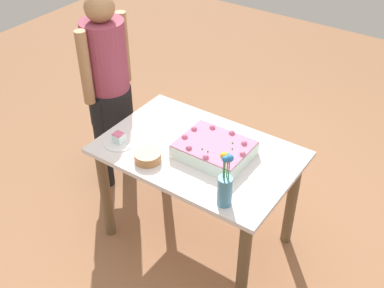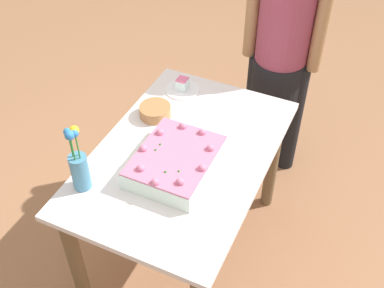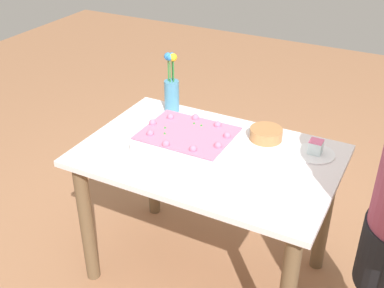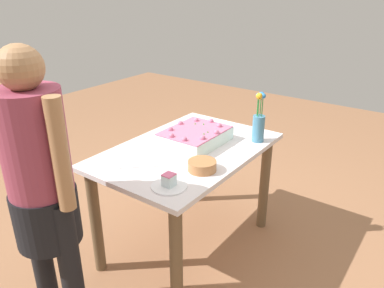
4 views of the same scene
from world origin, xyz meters
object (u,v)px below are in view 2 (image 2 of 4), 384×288
(cake_knife, at_px, (224,112))
(person_standing, at_px, (282,50))
(flower_vase, at_px, (79,166))
(sheet_cake, at_px, (176,161))
(serving_plate_with_slice, at_px, (182,87))
(fruit_bowl, at_px, (155,111))

(cake_knife, height_order, person_standing, person_standing)
(flower_vase, bearing_deg, sheet_cake, 129.80)
(serving_plate_with_slice, height_order, fruit_bowl, serving_plate_with_slice)
(flower_vase, bearing_deg, fruit_bowl, 174.15)
(fruit_bowl, bearing_deg, serving_plate_with_slice, 172.87)
(sheet_cake, bearing_deg, flower_vase, -50.20)
(flower_vase, height_order, person_standing, person_standing)
(flower_vase, bearing_deg, person_standing, 158.55)
(sheet_cake, height_order, person_standing, person_standing)
(serving_plate_with_slice, bearing_deg, fruit_bowl, -7.13)
(serving_plate_with_slice, height_order, flower_vase, flower_vase)
(fruit_bowl, bearing_deg, cake_knife, 119.38)
(sheet_cake, distance_m, person_standing, 1.02)
(fruit_bowl, bearing_deg, sheet_cake, 41.58)
(cake_knife, xyz_separation_m, flower_vase, (0.73, -0.36, 0.12))
(serving_plate_with_slice, xyz_separation_m, cake_knife, (0.08, 0.28, -0.02))
(sheet_cake, distance_m, cake_knife, 0.47)
(serving_plate_with_slice, relative_size, person_standing, 0.13)
(sheet_cake, xyz_separation_m, cake_knife, (-0.47, 0.04, -0.04))
(serving_plate_with_slice, relative_size, cake_knife, 0.81)
(sheet_cake, bearing_deg, cake_knife, 174.53)
(cake_knife, bearing_deg, serving_plate_with_slice, -58.80)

